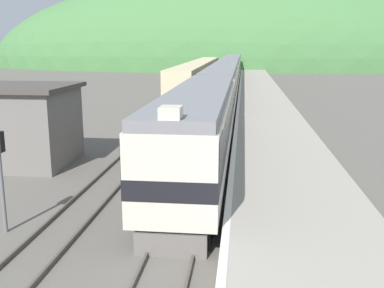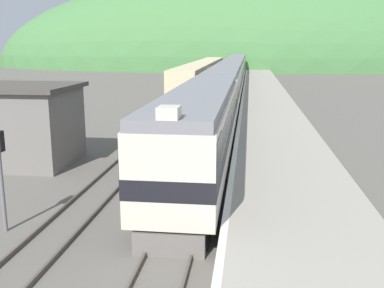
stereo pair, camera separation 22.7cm
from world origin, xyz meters
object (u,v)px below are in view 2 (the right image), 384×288
Objects in this scene: siding_train at (203,76)px; express_train_lead_car at (201,127)px; carriage_third at (233,73)px; carriage_fourth at (237,66)px; carriage_second at (225,87)px.

express_train_lead_car is at bearing -84.33° from siding_train.
carriage_third is 0.48× the size of siding_train.
carriage_third is 22.13m from carriage_fourth.
siding_train is (-4.12, -24.30, -0.27)m from carriage_fourth.
carriage_fourth is 24.65m from siding_train.
express_train_lead_car is 41.71m from siding_train.
express_train_lead_car is 0.92× the size of carriage_second.
express_train_lead_car is 0.92× the size of carriage_fourth.
siding_train is (-4.12, 19.96, -0.27)m from carriage_second.
carriage_second is 1.00× the size of carriage_third.
carriage_fourth is (0.00, 44.26, 0.00)m from carriage_second.
carriage_fourth is (0.00, 22.13, 0.00)m from carriage_third.
express_train_lead_car reaches higher than carriage_second.
carriage_fourth reaches higher than siding_train.
carriage_fourth is (0.00, 65.81, -0.01)m from express_train_lead_car.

